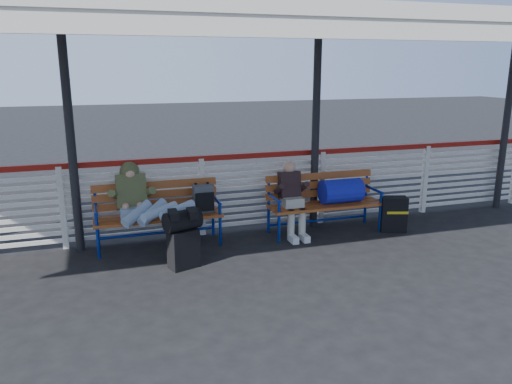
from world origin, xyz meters
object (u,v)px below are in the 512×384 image
object	(u,v)px
bench_left	(168,206)
companion_person	(292,198)
luggage_stack	(183,237)
suitcase_side	(393,214)
traveler_man	(149,206)
bench_right	(333,194)

from	to	relation	value
bench_left	companion_person	size ratio (longest dim) A/B	1.57
companion_person	luggage_stack	bearing A→B (deg)	-157.29
bench_left	companion_person	bearing A→B (deg)	-6.09
luggage_stack	companion_person	distance (m)	1.96
suitcase_side	bench_left	bearing A→B (deg)	-171.05
traveler_man	suitcase_side	bearing A→B (deg)	-2.45
luggage_stack	traveler_man	bearing A→B (deg)	100.98
bench_left	companion_person	distance (m)	1.86
companion_person	traveler_man	bearing A→B (deg)	-176.36
traveler_man	companion_person	bearing A→B (deg)	3.64
traveler_man	companion_person	size ratio (longest dim) A/B	1.31
bench_right	companion_person	size ratio (longest dim) A/B	1.57
bench_left	luggage_stack	bearing A→B (deg)	-86.97
luggage_stack	companion_person	xyz separation A→B (m)	(1.80, 0.75, 0.18)
bench_left	suitcase_side	distance (m)	3.50
bench_left	bench_right	bearing A→B (deg)	-4.45
luggage_stack	suitcase_side	distance (m)	3.43
suitcase_side	companion_person	bearing A→B (deg)	-173.43
luggage_stack	traveler_man	world-z (taller)	traveler_man
luggage_stack	suitcase_side	size ratio (longest dim) A/B	1.38
luggage_stack	suitcase_side	world-z (taller)	luggage_stack
traveler_man	companion_person	world-z (taller)	traveler_man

